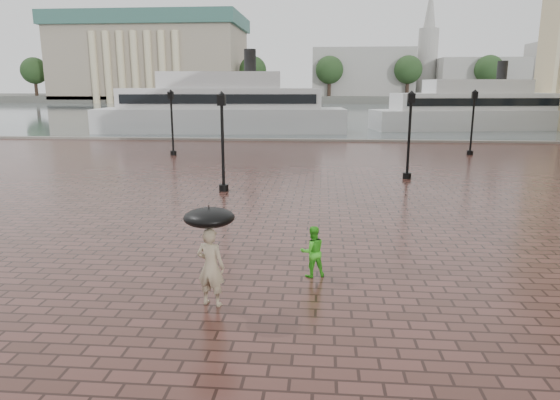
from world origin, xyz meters
name	(u,v)px	position (x,y,z in m)	size (l,w,h in m)	color
ground	(376,273)	(0.00, 0.00, 0.00)	(300.00, 300.00, 0.00)	#3B201A
harbour_water	(331,110)	(0.00, 92.00, 0.00)	(240.00, 240.00, 0.00)	#4D5A5E
quay_edge	(339,141)	(0.00, 32.00, 0.00)	(80.00, 0.60, 0.30)	slate
far_shore	(328,98)	(0.00, 160.00, 1.00)	(300.00, 60.00, 2.00)	#4C4C47
museum	(152,56)	(-55.00, 144.61, 13.91)	(57.00, 32.50, 26.00)	gray
distant_skyline	(487,71)	(48.14, 150.00, 9.45)	(102.50, 22.00, 33.00)	#9C9A94
far_trees	(329,70)	(0.00, 138.00, 9.42)	(188.00, 8.00, 13.50)	#2D2119
street_lamps	(322,128)	(-1.50, 17.50, 2.33)	(21.44, 14.44, 4.40)	black
adult_pedestrian	(211,267)	(-3.84, -2.25, 0.89)	(0.65, 0.42, 1.77)	tan
child_pedestrian	(312,251)	(-1.65, -0.36, 0.66)	(0.64, 0.50, 1.32)	green
ferry_near	(221,108)	(-12.22, 40.31, 2.56)	(26.35, 8.25, 8.51)	silver
ferry_far	(475,109)	(15.47, 45.97, 2.26)	(23.50, 9.43, 7.51)	silver
umbrella	(209,218)	(-3.84, -2.25, 2.00)	(1.10, 1.10, 1.16)	black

